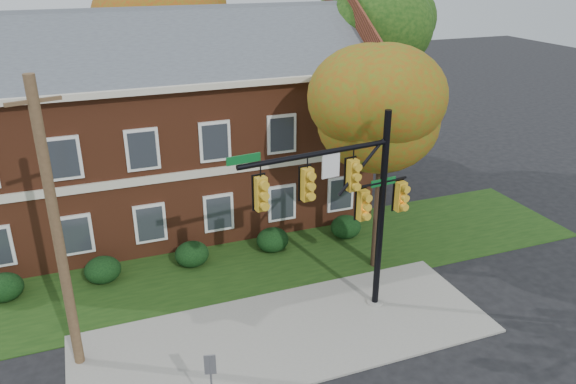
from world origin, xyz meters
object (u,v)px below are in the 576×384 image
object	(u,v)px
hedge_left	(103,270)
hedge_center	(192,254)
hedge_far_right	(346,227)
traffic_signal	(350,198)
apartment_building	(161,116)
tree_far_rear	(157,12)
sign_post	(211,376)
tree_right_rear	(374,32)
tree_near_right	(393,108)
utility_pole	(57,232)
hedge_right	(273,240)
hedge_far_left	(4,287)

from	to	relation	value
hedge_left	hedge_center	world-z (taller)	same
hedge_far_right	traffic_signal	xyz separation A→B (m)	(-2.68, -5.36, 4.01)
apartment_building	tree_far_rear	world-z (taller)	tree_far_rear
hedge_far_right	sign_post	size ratio (longest dim) A/B	0.64
hedge_center	tree_right_rear	distance (m)	14.94
tree_near_right	tree_far_rear	size ratio (longest dim) A/B	0.74
utility_pole	sign_post	bearing A→B (deg)	-63.77
hedge_right	tree_near_right	world-z (taller)	tree_near_right
hedge_right	hedge_left	bearing A→B (deg)	180.00
hedge_far_right	tree_right_rear	world-z (taller)	tree_right_rear
hedge_center	tree_far_rear	bearing A→B (deg)	84.15
hedge_far_right	tree_far_rear	distance (m)	16.51
hedge_left	tree_right_rear	bearing A→B (deg)	22.42
hedge_left	tree_near_right	world-z (taller)	tree_near_right
tree_right_rear	hedge_far_right	bearing A→B (deg)	-125.23
tree_far_rear	hedge_left	bearing A→B (deg)	-110.29
sign_post	tree_right_rear	bearing A→B (deg)	63.61
apartment_building	utility_pole	xyz separation A→B (m)	(-4.56, -9.95, -0.39)
hedge_center	tree_near_right	world-z (taller)	tree_near_right
apartment_building	hedge_right	distance (m)	7.73
hedge_far_left	traffic_signal	distance (m)	13.15
tree_far_rear	tree_near_right	bearing A→B (deg)	-69.73
hedge_far_right	hedge_right	bearing A→B (deg)	180.00
hedge_left	hedge_far_right	distance (m)	10.50
hedge_center	hedge_far_right	size ratio (longest dim) A/B	1.00
hedge_center	apartment_building	bearing A→B (deg)	90.00
hedge_far_left	hedge_right	bearing A→B (deg)	0.00
tree_near_right	tree_right_rear	size ratio (longest dim) A/B	0.81
hedge_center	hedge_right	size ratio (longest dim) A/B	1.00
hedge_far_left	hedge_far_right	bearing A→B (deg)	0.00
tree_near_right	sign_post	size ratio (longest dim) A/B	3.94
tree_right_rear	sign_post	size ratio (longest dim) A/B	4.88
hedge_far_right	traffic_signal	size ratio (longest dim) A/B	0.19
utility_pole	tree_near_right	bearing A→B (deg)	-6.62
hedge_far_right	tree_right_rear	bearing A→B (deg)	54.77
hedge_right	hedge_far_right	world-z (taller)	same
tree_right_rear	traffic_signal	world-z (taller)	tree_right_rear
hedge_far_left	traffic_signal	world-z (taller)	traffic_signal
hedge_far_right	traffic_signal	world-z (taller)	traffic_signal
hedge_far_left	utility_pole	bearing A→B (deg)	-62.58
hedge_far_left	traffic_signal	bearing A→B (deg)	-25.33
tree_far_rear	traffic_signal	world-z (taller)	tree_far_rear
hedge_far_left	hedge_left	distance (m)	3.50
hedge_right	traffic_signal	xyz separation A→B (m)	(0.82, -5.36, 4.01)
hedge_far_left	tree_near_right	distance (m)	15.75
hedge_far_left	tree_near_right	size ratio (longest dim) A/B	0.16
apartment_building	hedge_center	size ratio (longest dim) A/B	13.43
hedge_center	tree_far_rear	xyz separation A→B (m)	(1.34, 13.09, 8.32)
apartment_building	tree_far_rear	bearing A→B (deg)	80.29
traffic_signal	sign_post	world-z (taller)	traffic_signal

